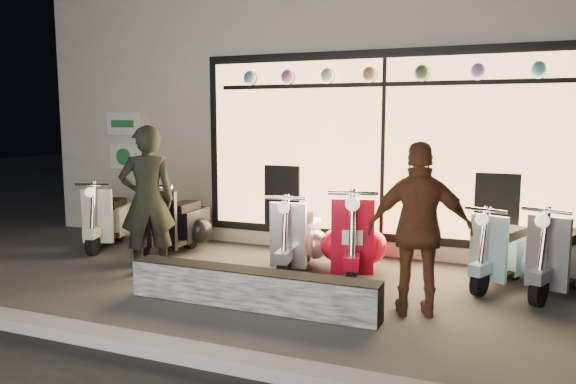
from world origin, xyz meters
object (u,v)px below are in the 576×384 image
object	(u,v)px
graffiti_barrier	(251,289)
scooter_silver	(298,238)
man	(147,200)
woman	(420,230)
scooter_red	(354,239)

from	to	relation	value
graffiti_barrier	scooter_silver	distance (m)	1.63
graffiti_barrier	man	size ratio (longest dim) A/B	1.47
man	woman	distance (m)	3.41
scooter_silver	man	xyz separation A→B (m)	(-1.66, -0.93, 0.53)
scooter_silver	scooter_red	size ratio (longest dim) A/B	0.91
scooter_red	man	xyz separation A→B (m)	(-2.40, -0.94, 0.49)
scooter_red	woman	size ratio (longest dim) A/B	0.89
graffiti_barrier	scooter_red	distance (m)	1.76
graffiti_barrier	scooter_red	world-z (taller)	scooter_red
woman	scooter_silver	bearing A→B (deg)	-48.77
scooter_silver	scooter_red	world-z (taller)	scooter_red
graffiti_barrier	woman	size ratio (longest dim) A/B	1.58
woman	graffiti_barrier	bearing A→B (deg)	0.29
scooter_silver	woman	xyz separation A→B (m)	(1.74, -1.17, 0.47)
man	woman	size ratio (longest dim) A/B	1.07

